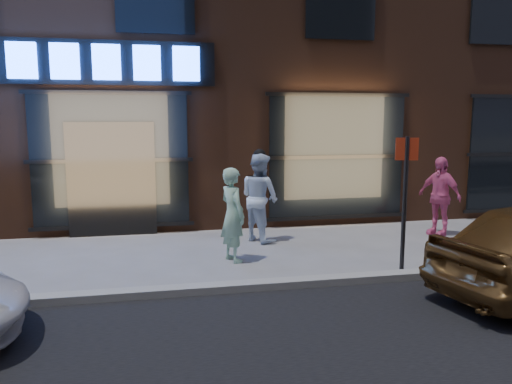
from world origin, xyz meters
TOP-DOWN VIEW (x-y plane):
  - ground at (0.00, 0.00)m, footprint 90.00×90.00m
  - curb at (0.00, 0.00)m, footprint 60.00×0.25m
  - storefront_building at (-0.00, 7.99)m, footprint 30.20×8.28m
  - man_bowtie at (2.20, 1.53)m, footprint 0.59×0.70m
  - man_cap at (2.96, 2.87)m, footprint 1.02×1.09m
  - passerby at (6.81, 2.61)m, footprint 0.78×1.06m
  - sign_post at (4.75, 0.26)m, footprint 0.35×0.12m

SIDE VIEW (x-z plane):
  - ground at x=0.00m, z-range 0.00..0.00m
  - curb at x=0.00m, z-range 0.00..0.12m
  - man_bowtie at x=2.20m, z-range 0.00..1.65m
  - passerby at x=6.81m, z-range 0.00..1.68m
  - man_cap at x=2.96m, z-range 0.00..1.79m
  - sign_post at x=4.75m, z-range 0.23..2.44m
  - storefront_building at x=0.00m, z-range 0.00..10.30m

